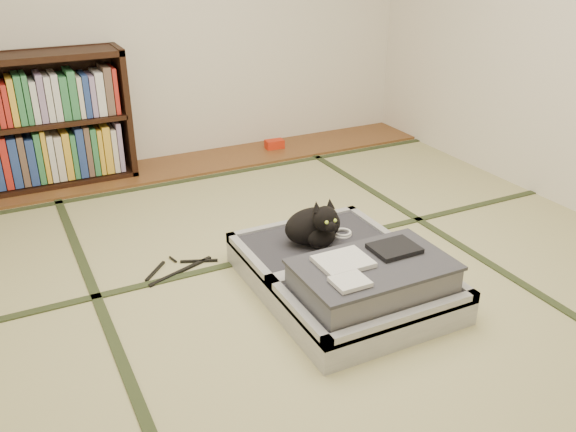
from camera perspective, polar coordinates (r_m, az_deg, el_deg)
name	(u,v)px	position (r m, az deg, el deg)	size (l,w,h in m)	color
floor	(310,288)	(3.15, 2.06, -6.71)	(4.50, 4.50, 0.00)	tan
wood_strip	(187,165)	(4.83, -9.40, 4.76)	(4.00, 0.50, 0.02)	brown
red_item	(274,144)	(5.10, -1.28, 6.75)	(0.15, 0.09, 0.07)	red
tatami_borders	(269,247)	(3.53, -1.78, -2.88)	(4.00, 4.50, 0.01)	#2D381E
bookcase	(21,127)	(4.58, -23.74, 7.66)	(1.46, 0.33, 0.94)	black
suitcase	(347,276)	(3.05, 5.51, -5.57)	(0.81, 1.08, 0.32)	#B4B5B9
cat	(316,226)	(3.19, 2.61, -0.95)	(0.36, 0.36, 0.29)	black
cable_coil	(342,233)	(3.33, 5.06, -1.63)	(0.11, 0.11, 0.03)	white
hanger	(179,268)	(3.36, -10.16, -4.84)	(0.42, 0.26, 0.01)	black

